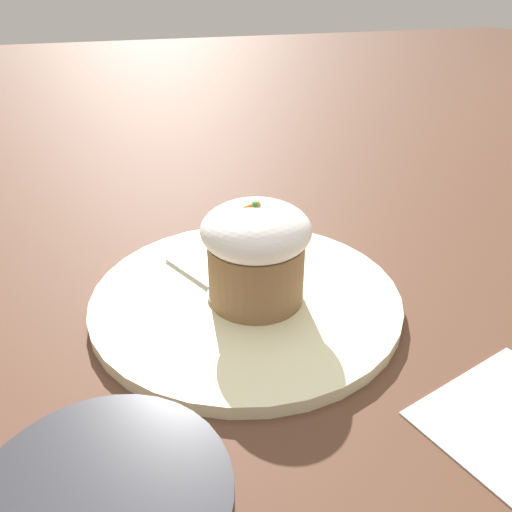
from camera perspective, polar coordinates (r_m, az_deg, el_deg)
ground_plane at (r=0.42m, az=-1.15°, el=-5.35°), size 4.00×4.00×0.00m
dessert_plate at (r=0.42m, az=-1.15°, el=-4.75°), size 0.26×0.26×0.01m
carrot_cake at (r=0.39m, az=-0.00°, el=0.61°), size 0.09×0.09×0.09m
spoon at (r=0.41m, az=-3.91°, el=-4.04°), size 0.06×0.11×0.01m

